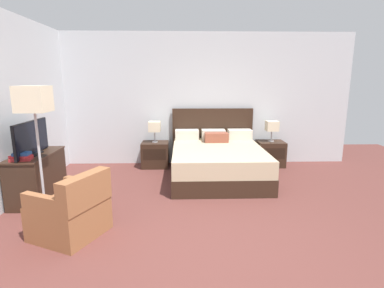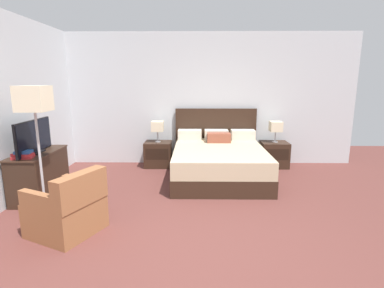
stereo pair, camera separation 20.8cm
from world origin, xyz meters
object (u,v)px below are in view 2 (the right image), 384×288
bed (219,161)px  nightstand_right (274,154)px  tv (34,137)px  floor_lamp (34,106)px  armchair_by_window (68,210)px  table_lamp_left (158,127)px  book_blue_cover (23,154)px  table_lamp_right (276,127)px  book_red_cover (23,157)px  book_small_top (23,152)px  nightstand_left (158,154)px  dresser (40,174)px

bed → nightstand_right: bed is taller
tv → floor_lamp: floor_lamp is taller
tv → armchair_by_window: size_ratio=1.02×
table_lamp_left → tv: (-1.61, -1.71, 0.10)m
tv → book_blue_cover: 0.36m
table_lamp_right → book_red_cover: bearing=-153.3°
table_lamp_right → book_blue_cover: size_ratio=1.71×
nightstand_right → book_small_top: 4.51m
table_lamp_left → book_red_cover: 2.59m
book_red_cover → book_blue_cover: bearing=180.0°
nightstand_left → book_blue_cover: (-1.62, -2.02, 0.49)m
table_lamp_right → book_red_cover: size_ratio=1.64×
book_small_top → floor_lamp: bearing=-33.0°
tv → book_small_top: bearing=-89.4°
nightstand_left → floor_lamp: (-1.26, -2.24, 1.18)m
book_red_cover → table_lamp_left: bearing=51.3°
dresser → armchair_by_window: size_ratio=1.16×
bed → book_blue_cover: bed is taller
table_lamp_right → book_blue_cover: bearing=-153.3°
nightstand_right → book_blue_cover: (-4.02, -2.02, 0.49)m
table_lamp_right → floor_lamp: bearing=-148.5°
table_lamp_right → bed: bearing=-149.7°
dresser → book_small_top: 0.56m
nightstand_left → nightstand_right: size_ratio=1.00×
book_small_top → armchair_by_window: size_ratio=0.22×
armchair_by_window → book_small_top: bearing=139.5°
table_lamp_left → book_small_top: size_ratio=2.09×
tv → book_blue_cover: (-0.01, -0.31, -0.18)m
table_lamp_left → table_lamp_right: size_ratio=1.00×
tv → floor_lamp: size_ratio=0.55×
table_lamp_left → armchair_by_window: 2.93m
table_lamp_right → tv: bearing=-156.9°
table_lamp_left → book_small_top: 2.58m
dresser → floor_lamp: bearing=-59.2°
table_lamp_left → armchair_by_window: (-0.71, -2.79, -0.55)m
book_blue_cover → nightstand_right: bearing=26.7°
nightstand_left → tv: 2.44m
book_blue_cover → table_lamp_left: bearing=51.3°
nightstand_right → book_small_top: book_small_top is taller
bed → dresser: bed is taller
nightstand_left → armchair_by_window: armchair_by_window is taller
floor_lamp → nightstand_right: bearing=31.5°
tv → book_small_top: tv is taller
nightstand_left → book_red_cover: book_red_cover is taller
nightstand_right → book_red_cover: (-4.01, -2.02, 0.46)m
nightstand_right → table_lamp_left: 2.47m
nightstand_right → book_small_top: bearing=-153.2°
nightstand_right → book_small_top: (-4.00, -2.02, 0.53)m
bed → book_red_cover: 3.14m
bed → tv: size_ratio=2.16×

